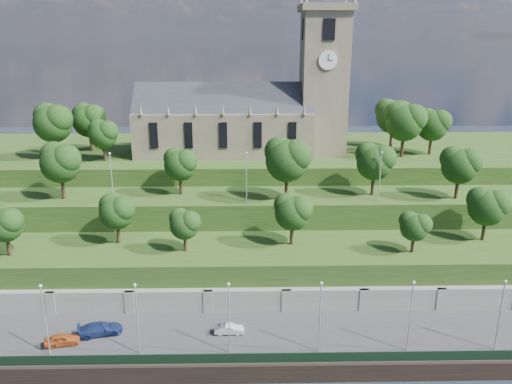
{
  "coord_description": "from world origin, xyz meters",
  "views": [
    {
      "loc": [
        0.03,
        -45.53,
        35.95
      ],
      "look_at": [
        1.5,
        30.0,
        12.25
      ],
      "focal_mm": 35.0,
      "sensor_mm": 36.0,
      "label": 1
    }
  ],
  "objects_px": {
    "church": "(250,113)",
    "car_middle": "(229,329)",
    "car_right": "(100,329)",
    "car_left": "(62,339)"
  },
  "relations": [
    {
      "from": "church",
      "to": "car_middle",
      "type": "bearing_deg",
      "value": -94.25
    },
    {
      "from": "car_right",
      "to": "car_middle",
      "type": "bearing_deg",
      "value": -105.41
    },
    {
      "from": "car_left",
      "to": "car_right",
      "type": "relative_size",
      "value": 0.76
    },
    {
      "from": "car_left",
      "to": "car_right",
      "type": "distance_m",
      "value": 4.29
    },
    {
      "from": "church",
      "to": "car_left",
      "type": "bearing_deg",
      "value": -117.94
    },
    {
      "from": "church",
      "to": "car_middle",
      "type": "height_order",
      "value": "church"
    },
    {
      "from": "church",
      "to": "car_middle",
      "type": "relative_size",
      "value": 10.87
    },
    {
      "from": "church",
      "to": "car_right",
      "type": "xyz_separation_m",
      "value": [
        -18.27,
        -39.6,
        -19.78
      ]
    },
    {
      "from": "car_middle",
      "to": "car_right",
      "type": "relative_size",
      "value": 0.69
    },
    {
      "from": "car_left",
      "to": "car_middle",
      "type": "height_order",
      "value": "car_left"
    }
  ]
}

